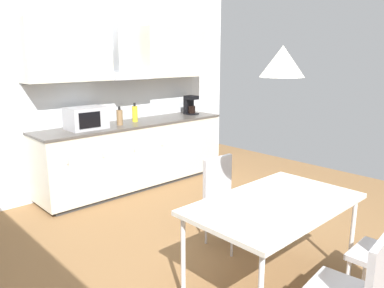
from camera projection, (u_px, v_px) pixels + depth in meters
ground_plane at (228, 280)px, 3.18m from camera, size 7.37×8.54×0.02m
wall_back at (64, 89)px, 4.91m from camera, size 5.90×0.10×2.86m
kitchen_counter at (135, 154)px, 5.41m from camera, size 2.83×0.68×0.93m
backsplash_tile at (121, 100)px, 5.46m from camera, size 2.81×0.02×0.57m
upper_wall_cabinets at (125, 53)px, 5.20m from camera, size 2.81×0.40×0.74m
microwave at (86, 118)px, 4.78m from camera, size 0.48×0.35×0.28m
coffee_maker at (190, 105)px, 6.02m from camera, size 0.18×0.19×0.30m
bottle_brown at (120, 117)px, 5.06m from camera, size 0.08×0.08×0.25m
bottle_yellow at (135, 114)px, 5.33m from camera, size 0.08×0.08×0.27m
dining_table at (275, 208)px, 2.90m from camera, size 1.39×0.83×0.75m
chair_far_right at (225, 192)px, 3.71m from camera, size 0.40×0.40×0.87m
chair_near_left at (358, 288)px, 2.17m from camera, size 0.44×0.44×0.87m
pendant_lamp at (282, 61)px, 2.65m from camera, size 0.32×0.32×0.22m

